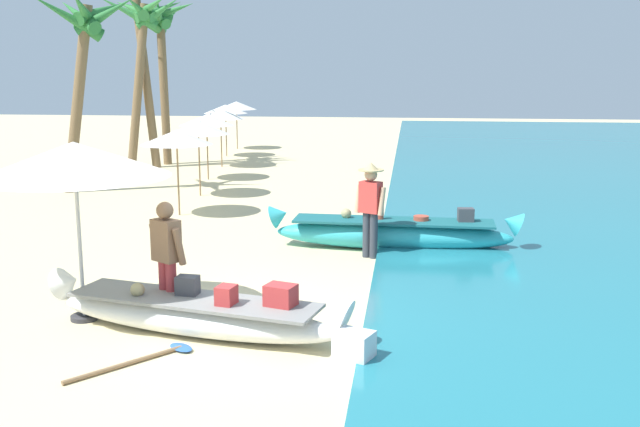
{
  "coord_description": "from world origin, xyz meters",
  "views": [
    {
      "loc": [
        2.36,
        -8.94,
        3.27
      ],
      "look_at": [
        0.91,
        2.9,
        0.9
      ],
      "focal_mm": 41.45,
      "sensor_mm": 36.0,
      "label": 1
    }
  ],
  "objects_px": {
    "palm_tree_tall_inland": "(160,33)",
    "cooler_box": "(354,349)",
    "person_tourist_customer": "(167,256)",
    "palm_tree_leaning_seaward": "(135,0)",
    "person_vendor_hatted": "(370,203)",
    "boat_white_foreground": "(195,313)",
    "boat_cyan_midground": "(393,233)",
    "patio_umbrella_large": "(74,160)",
    "palm_tree_far_behind": "(144,26)",
    "palm_tree_mid_cluster": "(84,35)",
    "paddle": "(147,358)"
  },
  "relations": [
    {
      "from": "boat_white_foreground",
      "to": "boat_cyan_midground",
      "type": "xyz_separation_m",
      "value": [
        2.34,
        4.68,
        0.03
      ]
    },
    {
      "from": "person_tourist_customer",
      "to": "paddle",
      "type": "height_order",
      "value": "person_tourist_customer"
    },
    {
      "from": "cooler_box",
      "to": "boat_white_foreground",
      "type": "bearing_deg",
      "value": -177.94
    },
    {
      "from": "person_vendor_hatted",
      "to": "boat_cyan_midground",
      "type": "bearing_deg",
      "value": 59.47
    },
    {
      "from": "person_vendor_hatted",
      "to": "cooler_box",
      "type": "relative_size",
      "value": 4.13
    },
    {
      "from": "person_tourist_customer",
      "to": "palm_tree_far_behind",
      "type": "xyz_separation_m",
      "value": [
        -5.41,
        14.35,
        3.62
      ]
    },
    {
      "from": "palm_tree_leaning_seaward",
      "to": "cooler_box",
      "type": "relative_size",
      "value": 16.59
    },
    {
      "from": "palm_tree_tall_inland",
      "to": "palm_tree_mid_cluster",
      "type": "xyz_separation_m",
      "value": [
        0.02,
        -5.91,
        -0.3
      ]
    },
    {
      "from": "patio_umbrella_large",
      "to": "palm_tree_mid_cluster",
      "type": "bearing_deg",
      "value": 113.18
    },
    {
      "from": "person_vendor_hatted",
      "to": "palm_tree_mid_cluster",
      "type": "height_order",
      "value": "palm_tree_mid_cluster"
    },
    {
      "from": "palm_tree_leaning_seaward",
      "to": "person_vendor_hatted",
      "type": "bearing_deg",
      "value": -53.34
    },
    {
      "from": "palm_tree_leaning_seaward",
      "to": "paddle",
      "type": "xyz_separation_m",
      "value": [
        5.9,
        -15.88,
        -5.35
      ]
    },
    {
      "from": "boat_white_foreground",
      "to": "palm_tree_mid_cluster",
      "type": "relative_size",
      "value": 0.8
    },
    {
      "from": "boat_cyan_midground",
      "to": "palm_tree_tall_inland",
      "type": "bearing_deg",
      "value": 125.9
    },
    {
      "from": "boat_cyan_midground",
      "to": "person_tourist_customer",
      "type": "xyz_separation_m",
      "value": [
        -2.78,
        -4.37,
        0.61
      ]
    },
    {
      "from": "boat_cyan_midground",
      "to": "boat_white_foreground",
      "type": "bearing_deg",
      "value": -116.55
    },
    {
      "from": "boat_white_foreground",
      "to": "person_tourist_customer",
      "type": "relative_size",
      "value": 2.58
    },
    {
      "from": "boat_white_foreground",
      "to": "person_tourist_customer",
      "type": "bearing_deg",
      "value": 144.78
    },
    {
      "from": "person_vendor_hatted",
      "to": "paddle",
      "type": "xyz_separation_m",
      "value": [
        -2.26,
        -4.92,
        -0.94
      ]
    },
    {
      "from": "person_vendor_hatted",
      "to": "patio_umbrella_large",
      "type": "bearing_deg",
      "value": -133.98
    },
    {
      "from": "palm_tree_tall_inland",
      "to": "cooler_box",
      "type": "bearing_deg",
      "value": -64.89
    },
    {
      "from": "person_vendor_hatted",
      "to": "patio_umbrella_large",
      "type": "relative_size",
      "value": 0.69
    },
    {
      "from": "palm_tree_tall_inland",
      "to": "boat_cyan_midground",
      "type": "bearing_deg",
      "value": -54.1
    },
    {
      "from": "person_tourist_customer",
      "to": "paddle",
      "type": "distance_m",
      "value": 1.5
    },
    {
      "from": "person_tourist_customer",
      "to": "paddle",
      "type": "bearing_deg",
      "value": -83.78
    },
    {
      "from": "palm_tree_mid_cluster",
      "to": "palm_tree_far_behind",
      "type": "relative_size",
      "value": 0.93
    },
    {
      "from": "palm_tree_mid_cluster",
      "to": "palm_tree_leaning_seaward",
      "type": "bearing_deg",
      "value": 95.6
    },
    {
      "from": "palm_tree_tall_inland",
      "to": "palm_tree_leaning_seaward",
      "type": "height_order",
      "value": "palm_tree_leaning_seaward"
    },
    {
      "from": "boat_white_foreground",
      "to": "palm_tree_mid_cluster",
      "type": "xyz_separation_m",
      "value": [
        -5.71,
        9.92,
        3.8
      ]
    },
    {
      "from": "boat_cyan_midground",
      "to": "patio_umbrella_large",
      "type": "xyz_separation_m",
      "value": [
        -3.95,
        -4.35,
        1.82
      ]
    },
    {
      "from": "boat_white_foreground",
      "to": "palm_tree_leaning_seaward",
      "type": "relative_size",
      "value": 0.62
    },
    {
      "from": "palm_tree_leaning_seaward",
      "to": "palm_tree_far_behind",
      "type": "xyz_separation_m",
      "value": [
        0.36,
        -0.32,
        -0.85
      ]
    },
    {
      "from": "person_tourist_customer",
      "to": "cooler_box",
      "type": "xyz_separation_m",
      "value": [
        2.48,
        -1.07,
        -0.71
      ]
    },
    {
      "from": "person_vendor_hatted",
      "to": "person_tourist_customer",
      "type": "relative_size",
      "value": 1.04
    },
    {
      "from": "palm_tree_tall_inland",
      "to": "palm_tree_far_behind",
      "type": "bearing_deg",
      "value": -95.88
    },
    {
      "from": "palm_tree_tall_inland",
      "to": "cooler_box",
      "type": "xyz_separation_m",
      "value": [
        7.77,
        -16.58,
        -4.17
      ]
    },
    {
      "from": "palm_tree_mid_cluster",
      "to": "cooler_box",
      "type": "bearing_deg",
      "value": -54.0
    },
    {
      "from": "boat_white_foreground",
      "to": "person_tourist_customer",
      "type": "xyz_separation_m",
      "value": [
        -0.44,
        0.31,
        0.64
      ]
    },
    {
      "from": "palm_tree_far_behind",
      "to": "paddle",
      "type": "relative_size",
      "value": 4.18
    },
    {
      "from": "palm_tree_tall_inland",
      "to": "palm_tree_leaning_seaward",
      "type": "distance_m",
      "value": 1.4
    },
    {
      "from": "palm_tree_tall_inland",
      "to": "palm_tree_far_behind",
      "type": "relative_size",
      "value": 0.99
    },
    {
      "from": "boat_white_foreground",
      "to": "boat_cyan_midground",
      "type": "height_order",
      "value": "boat_cyan_midground"
    },
    {
      "from": "palm_tree_leaning_seaward",
      "to": "cooler_box",
      "type": "xyz_separation_m",
      "value": [
        8.25,
        -15.74,
        -5.18
      ]
    },
    {
      "from": "person_vendor_hatted",
      "to": "palm_tree_tall_inland",
      "type": "relative_size",
      "value": 0.3
    },
    {
      "from": "person_tourist_customer",
      "to": "palm_tree_leaning_seaward",
      "type": "height_order",
      "value": "palm_tree_leaning_seaward"
    },
    {
      "from": "person_vendor_hatted",
      "to": "palm_tree_leaning_seaward",
      "type": "height_order",
      "value": "palm_tree_leaning_seaward"
    },
    {
      "from": "boat_white_foreground",
      "to": "palm_tree_mid_cluster",
      "type": "bearing_deg",
      "value": 119.94
    },
    {
      "from": "patio_umbrella_large",
      "to": "person_vendor_hatted",
      "type": "bearing_deg",
      "value": 46.02
    },
    {
      "from": "palm_tree_leaning_seaward",
      "to": "cooler_box",
      "type": "distance_m",
      "value": 18.51
    },
    {
      "from": "boat_white_foreground",
      "to": "boat_cyan_midground",
      "type": "distance_m",
      "value": 5.23
    }
  ]
}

